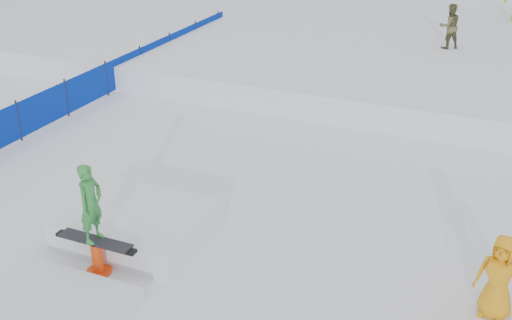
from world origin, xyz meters
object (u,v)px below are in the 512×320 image
at_px(safety_fence, 107,79).
at_px(walker_olive, 450,26).
at_px(spectator_yellow, 499,278).
at_px(jib_rail_feature, 117,242).

bearing_deg(safety_fence, walker_olive, 36.64).
bearing_deg(spectator_yellow, safety_fence, 166.61).
bearing_deg(safety_fence, jib_rail_feature, -53.47).
bearing_deg(jib_rail_feature, spectator_yellow, 8.63).
bearing_deg(safety_fence, spectator_yellow, -27.96).
bearing_deg(walker_olive, safety_fence, 1.85).
relative_size(walker_olive, jib_rail_feature, 0.34).
distance_m(spectator_yellow, jib_rail_feature, 6.57).
distance_m(safety_fence, spectator_yellow, 13.45).
distance_m(safety_fence, walker_olive, 11.40).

